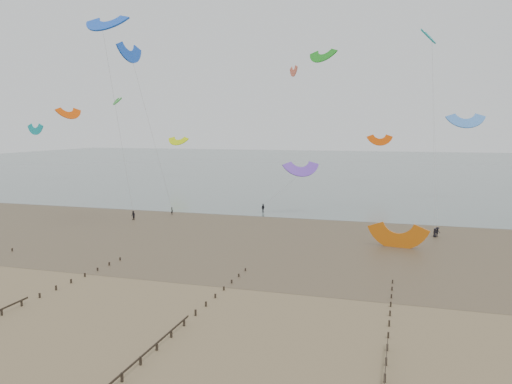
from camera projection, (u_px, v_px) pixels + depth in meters
ground at (175, 299)px, 52.82m from camera, size 500.00×500.00×0.00m
sea_and_shore at (240, 232)px, 86.69m from camera, size 500.00×665.00×0.03m
kitesurfer_lead at (172, 211)px, 104.02m from camera, size 0.68×0.68×1.59m
kitesurfers at (463, 224)px, 89.30m from camera, size 111.83×22.86×1.87m
grounded_kite at (397, 248)px, 75.49m from camera, size 8.49×7.13×4.17m
kites_airborne at (319, 112)px, 131.11m from camera, size 243.83×115.07×41.35m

